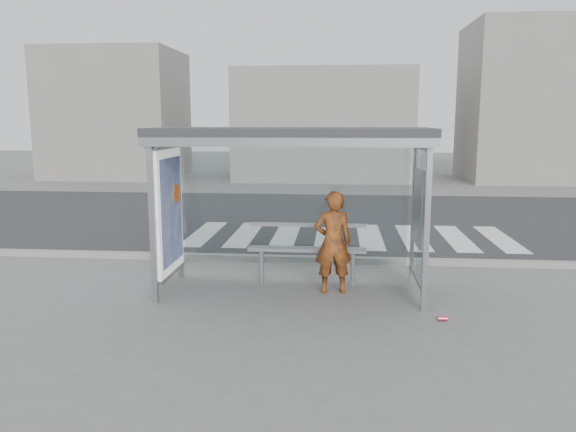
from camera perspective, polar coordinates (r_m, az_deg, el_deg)
The scene contains 11 objects.
ground at distance 9.11m, azimuth 0.27°, elevation -7.74°, with size 80.00×80.00×0.00m, color slate.
road at distance 15.91m, azimuth 2.44°, elevation -0.16°, with size 30.00×10.00×0.01m, color #27272A.
curb at distance 10.97m, azimuth 1.15°, elevation -4.39°, with size 30.00×0.18×0.12m, color gray.
crosswalk at distance 13.44m, azimuth 6.18°, elevation -2.06°, with size 7.55×3.00×0.00m.
bus_shelter at distance 8.82m, azimuth -2.09°, elevation 4.83°, with size 4.25×1.65×2.62m.
building_left at distance 28.74m, azimuth -17.01°, elevation 9.85°, with size 6.00×5.00×6.00m, color gray.
building_center at distance 26.67m, azimuth 3.64°, elevation 9.21°, with size 8.00×5.00×5.00m, color gray.
building_right at distance 27.92m, azimuth 22.80°, elevation 10.56°, with size 5.00×5.00×7.00m, color gray.
person at distance 8.92m, azimuth 4.58°, elevation -2.69°, with size 0.60×0.39×1.65m, color red.
bench at distance 9.42m, azimuth 1.94°, elevation -3.40°, with size 1.97×0.33×1.02m.
soda_can at distance 8.14m, azimuth 15.42°, elevation -10.01°, with size 0.07×0.07×0.12m, color #D43E54.
Camera 1 is at (0.74, -8.66, 2.74)m, focal length 35.00 mm.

